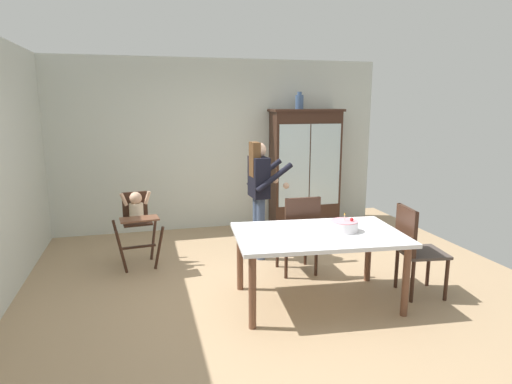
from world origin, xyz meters
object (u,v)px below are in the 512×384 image
china_cabinet (305,168)px  birthday_cake (344,226)px  ceramic_vase (299,101)px  high_chair_with_toddler (137,216)px  dining_table (318,240)px  dining_chair_right_end (414,245)px  dining_chair_far_side (299,230)px  adult_person (259,186)px

china_cabinet → birthday_cake: size_ratio=6.85×
ceramic_vase → birthday_cake: bearing=-100.8°
ceramic_vase → birthday_cake: (-0.54, -2.82, -1.24)m
ceramic_vase → high_chair_with_toddler: 3.20m
high_chair_with_toddler → dining_table: 2.32m
ceramic_vase → high_chair_with_toddler: (-2.58, -1.30, -1.38)m
china_cabinet → high_chair_with_toddler: (-2.70, -1.30, -0.31)m
high_chair_with_toddler → birthday_cake: bearing=-43.3°
birthday_cake → ceramic_vase: bearing=79.2°
birthday_cake → china_cabinet: bearing=76.9°
high_chair_with_toddler → birthday_cake: (2.04, -1.52, 0.14)m
ceramic_vase → dining_chair_right_end: (0.23, -2.90, -1.48)m
dining_chair_far_side → dining_chair_right_end: (0.97, -0.83, 0.00)m
china_cabinet → high_chair_with_toddler: size_ratio=2.02×
ceramic_vase → dining_table: size_ratio=0.15×
birthday_cake → dining_chair_right_end: 0.81m
ceramic_vase → birthday_cake: ceramic_vase is taller
ceramic_vase → dining_chair_far_side: 2.65m
adult_person → dining_table: (0.22, -1.44, -0.31)m
dining_table → birthday_cake: 0.31m
china_cabinet → adult_person: bearing=-130.2°
china_cabinet → high_chair_with_toddler: 3.01m
ceramic_vase → birthday_cake: 3.13m
birthday_cake → dining_chair_far_side: 0.81m
dining_table → dining_chair_right_end: bearing=-5.1°
dining_table → dining_chair_far_side: 0.75m
china_cabinet → dining_chair_far_side: bearing=-112.5°
high_chair_with_toddler → dining_table: (1.77, -1.51, 0.00)m
birthday_cake → dining_chair_far_side: bearing=104.8°
china_cabinet → ceramic_vase: size_ratio=7.11×
birthday_cake → dining_chair_right_end: dining_chair_right_end is taller
china_cabinet → dining_table: bearing=-108.4°
ceramic_vase → dining_table: 3.23m
ceramic_vase → china_cabinet: bearing=-1.8°
adult_person → high_chair_with_toddler: bearing=85.3°
high_chair_with_toddler → adult_person: size_ratio=0.62×
china_cabinet → dining_table: (-0.93, -2.80, -0.31)m
high_chair_with_toddler → ceramic_vase: bearing=20.0°
adult_person → china_cabinet: bearing=-42.5°
dining_table → dining_chair_far_side: (0.08, 0.74, -0.10)m
ceramic_vase → dining_chair_right_end: bearing=-85.4°
china_cabinet → adult_person: (-1.15, -1.36, 0.00)m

